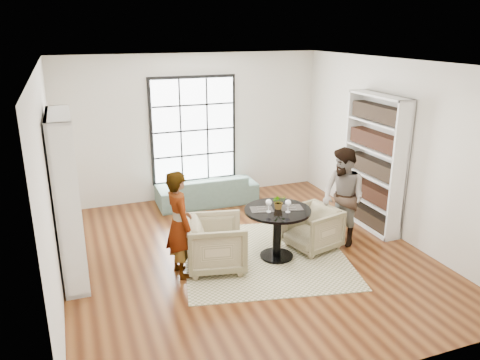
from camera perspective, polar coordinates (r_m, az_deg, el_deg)
name	(u,v)px	position (r m, az deg, el deg)	size (l,w,h in m)	color
ground	(245,255)	(7.60, 0.63, -9.11)	(6.00, 6.00, 0.00)	brown
room_shell	(233,171)	(7.60, -0.82, 1.12)	(6.00, 6.01, 6.00)	silver
rug	(265,256)	(7.58, 3.01, -9.18)	(2.53, 2.53, 0.01)	#BDAE8E
pedestal_table	(277,223)	(7.30, 4.57, -5.23)	(1.03, 1.03, 0.82)	black
sofa	(207,190)	(9.65, -4.07, -1.17)	(2.03, 0.79, 0.59)	slate
armchair_left	(216,244)	(7.07, -2.91, -7.76)	(0.84, 0.87, 0.79)	tan
armchair_right	(312,228)	(7.78, 8.80, -5.83)	(0.75, 0.77, 0.70)	#BFB288
person_left	(179,224)	(6.77, -7.42, -5.36)	(0.58, 0.38, 1.59)	gray
person_right	(343,197)	(7.87, 12.47, -2.06)	(0.80, 0.62, 1.64)	gray
placemat_left	(262,209)	(7.18, 2.67, -3.60)	(0.34, 0.26, 0.01)	#2A2725
placemat_right	(291,208)	(7.28, 6.25, -3.37)	(0.34, 0.26, 0.01)	#2A2725
cutlery_left	(262,209)	(7.18, 2.67, -3.55)	(0.14, 0.22, 0.01)	silver
cutlery_right	(291,207)	(7.28, 6.25, -3.32)	(0.14, 0.22, 0.01)	silver
wine_glass_left	(269,203)	(7.05, 3.52, -2.80)	(0.09, 0.09, 0.20)	silver
wine_glass_right	(288,203)	(7.06, 5.88, -2.83)	(0.09, 0.09, 0.20)	silver
flower_centerpiece	(279,202)	(7.19, 4.76, -2.63)	(0.21, 0.18, 0.23)	gray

